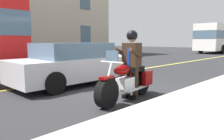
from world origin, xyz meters
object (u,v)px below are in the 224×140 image
object	(u,v)px
motorcycle_main	(127,82)
rider_main	(131,58)
bus_near	(222,37)
car_dark	(77,64)

from	to	relation	value
motorcycle_main	rider_main	xyz separation A→B (m)	(-0.19, -0.03, 0.58)
rider_main	bus_near	xyz separation A→B (m)	(-25.08, -5.90, 0.84)
motorcycle_main	rider_main	size ratio (longest dim) A/B	1.27
rider_main	car_dark	xyz separation A→B (m)	(-0.23, -2.60, -0.35)
motorcycle_main	bus_near	bearing A→B (deg)	-166.80
bus_near	car_dark	bearing A→B (deg)	7.55
car_dark	bus_near	bearing A→B (deg)	-172.45
rider_main	car_dark	distance (m)	2.63
bus_near	motorcycle_main	bearing A→B (deg)	13.20
bus_near	car_dark	world-z (taller)	bus_near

